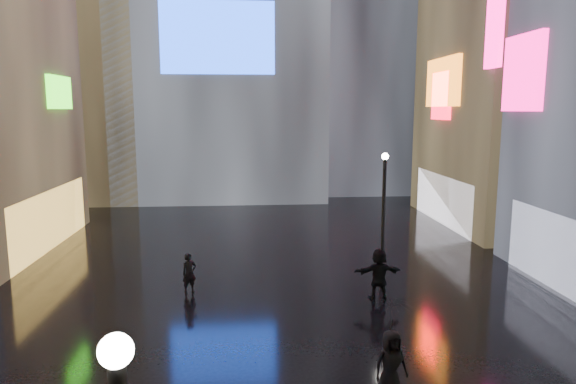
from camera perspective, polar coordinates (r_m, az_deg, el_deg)
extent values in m
plane|color=black|center=(21.72, -1.68, -9.72)|extent=(140.00, 140.00, 0.00)
cube|color=#FFC659|center=(28.93, -24.89, -2.72)|extent=(0.20, 10.00, 3.00)
cube|color=#38DA18|center=(30.04, -24.06, 10.07)|extent=(0.25, 3.00, 1.71)
cube|color=white|center=(22.00, 29.24, -6.59)|extent=(0.20, 9.00, 3.00)
cube|color=#F20C73|center=(24.73, 24.68, 11.94)|extent=(0.25, 2.99, 3.26)
cube|color=white|center=(33.30, 16.86, -0.80)|extent=(0.20, 9.00, 3.00)
cube|color=orange|center=(33.09, 16.83, 11.60)|extent=(0.25, 4.92, 2.91)
cube|color=red|center=(33.16, 16.69, 10.19)|extent=(0.25, 2.63, 2.87)
cube|color=#194CFF|center=(37.81, -7.84, 16.63)|extent=(8.00, 0.20, 5.00)
cube|color=black|center=(44.88, -22.23, 16.15)|extent=(10.00, 10.00, 26.00)
sphere|color=white|center=(4.67, -18.60, -16.38)|extent=(0.30, 0.30, 0.30)
cylinder|color=black|center=(22.66, 10.55, -2.52)|extent=(0.16, 0.16, 5.00)
sphere|color=white|center=(22.29, 10.74, 3.91)|extent=(0.30, 0.30, 0.30)
imported|color=black|center=(13.45, 11.35, -18.28)|extent=(0.93, 0.70, 1.73)
imported|color=black|center=(19.65, 10.06, -8.96)|extent=(1.81, 0.64, 1.93)
imported|color=black|center=(20.39, -10.92, -8.86)|extent=(0.68, 0.60, 1.56)
imported|color=black|center=(12.92, 11.53, -13.26)|extent=(1.26, 1.26, 0.81)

